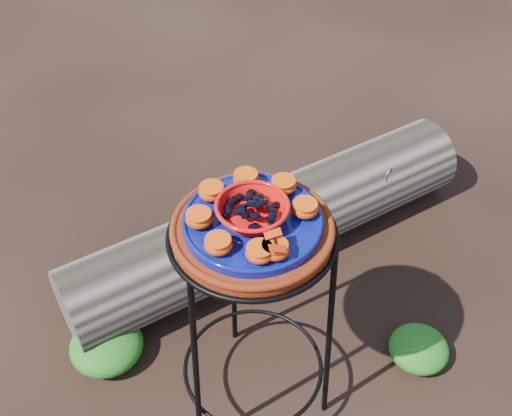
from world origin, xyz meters
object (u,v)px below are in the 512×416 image
object	(u,v)px
red_bowl	(252,212)
driftwood_log	(271,223)
plant_stand	(253,325)
terracotta_saucer	(252,230)
cobalt_plate	(252,222)

from	to	relation	value
red_bowl	driftwood_log	distance (m)	0.87
red_bowl	driftwood_log	xyz separation A→B (m)	(0.23, 0.56, -0.63)
plant_stand	terracotta_saucer	world-z (taller)	terracotta_saucer
terracotta_saucer	cobalt_plate	distance (m)	0.03
plant_stand	red_bowl	bearing A→B (deg)	0.00
red_bowl	cobalt_plate	bearing A→B (deg)	0.00
plant_stand	driftwood_log	distance (m)	0.63
terracotta_saucer	driftwood_log	distance (m)	0.83
cobalt_plate	red_bowl	size ratio (longest dim) A/B	2.00
plant_stand	cobalt_plate	world-z (taller)	cobalt_plate
cobalt_plate	terracotta_saucer	bearing A→B (deg)	0.00
driftwood_log	plant_stand	bearing A→B (deg)	-112.23
terracotta_saucer	red_bowl	bearing A→B (deg)	0.00
plant_stand	driftwood_log	world-z (taller)	plant_stand
terracotta_saucer	cobalt_plate	world-z (taller)	cobalt_plate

